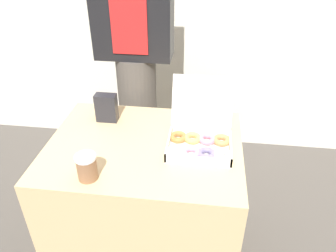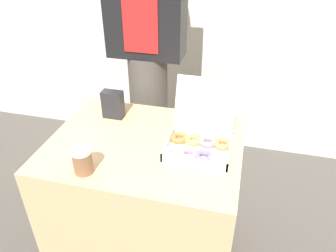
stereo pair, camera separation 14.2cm
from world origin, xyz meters
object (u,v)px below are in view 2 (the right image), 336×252
at_px(coffee_cup, 83,161).
at_px(person_customer, 147,47).
at_px(donut_box, 199,141).
at_px(napkin_holder, 113,104).

distance_m(coffee_cup, person_customer, 0.81).
bearing_deg(coffee_cup, person_customer, 87.98).
distance_m(donut_box, person_customer, 0.68).
relative_size(coffee_cup, person_customer, 0.06).
xyz_separation_m(coffee_cup, napkin_holder, (-0.05, 0.43, 0.02)).
xyz_separation_m(napkin_holder, person_customer, (0.08, 0.35, 0.18)).
height_order(donut_box, coffee_cup, donut_box).
relative_size(napkin_holder, person_customer, 0.08).
height_order(donut_box, person_customer, person_customer).
distance_m(donut_box, napkin_holder, 0.50).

